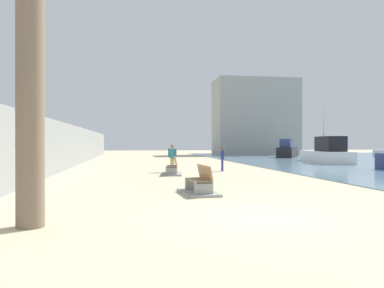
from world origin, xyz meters
TOP-DOWN VIEW (x-y plane):
  - ground_plane at (0.00, 18.00)m, footprint 120.00×120.00m
  - seawall at (-7.50, 18.00)m, footprint 0.80×64.00m
  - bench_near at (-0.68, 4.27)m, footprint 1.25×2.18m
  - bench_far at (-0.79, 12.17)m, footprint 1.36×2.22m
  - person_walking at (2.50, 14.18)m, footprint 0.22×0.53m
  - person_standing at (-0.58, 14.12)m, footprint 0.49×0.29m
  - boat_distant at (15.18, 34.22)m, footprint 4.57×6.06m
  - boat_outer at (13.55, 22.00)m, footprint 3.30×8.06m
  - harbor_building at (15.14, 46.00)m, footprint 12.00×6.00m

SIDE VIEW (x-z plane):
  - ground_plane at x=0.00m, z-range 0.00..0.00m
  - bench_near at x=-0.68m, z-range -0.26..0.72m
  - bench_far at x=-0.79m, z-range -0.26..0.72m
  - boat_distant at x=15.18m, z-range -0.23..1.91m
  - boat_outer at x=13.55m, z-range -1.80..3.50m
  - person_walking at x=2.50m, z-range 0.11..1.61m
  - person_standing at x=-0.58m, z-range 0.13..1.78m
  - seawall at x=-7.50m, z-range 0.00..3.00m
  - harbor_building at x=15.14m, z-range 0.00..11.07m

